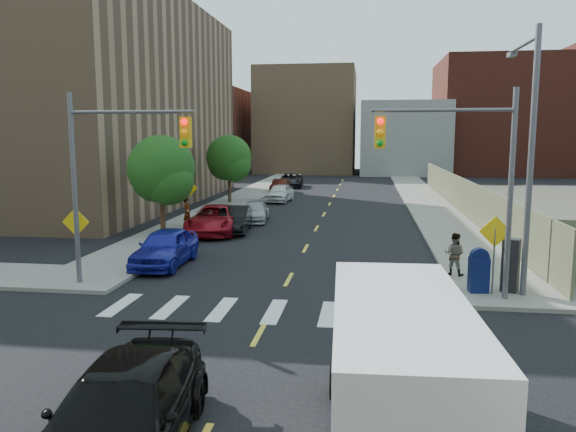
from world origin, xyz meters
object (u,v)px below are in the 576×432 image
(black_sedan, at_px, (122,415))
(parked_car_white, at_px, (280,193))
(cargo_van, at_px, (399,368))
(pedestrian_east, at_px, (454,254))
(parked_car_black, at_px, (235,219))
(parked_car_silver, at_px, (254,212))
(parked_car_maroon, at_px, (280,186))
(parked_car_grey, at_px, (291,180))
(payphone, at_px, (510,265))
(pedestrian_west, at_px, (187,213))
(parked_car_red, at_px, (215,220))
(mailbox, at_px, (479,271))
(parked_car_blue, at_px, (165,247))

(black_sedan, bearing_deg, parked_car_white, 89.76)
(cargo_van, xyz_separation_m, pedestrian_east, (2.78, 12.22, -0.46))
(parked_car_black, bearing_deg, pedestrian_east, -45.44)
(parked_car_black, distance_m, parked_car_silver, 4.16)
(parked_car_maroon, xyz_separation_m, pedestrian_east, (11.57, -31.15, 0.32))
(parked_car_maroon, distance_m, parked_car_grey, 6.07)
(parked_car_silver, distance_m, parked_car_maroon, 17.95)
(parked_car_white, relative_size, parked_car_grey, 0.83)
(parked_car_maroon, height_order, payphone, payphone)
(parked_car_black, distance_m, parked_car_grey, 28.15)
(parked_car_silver, distance_m, parked_car_grey, 24.01)
(payphone, bearing_deg, black_sedan, -104.50)
(parked_car_white, height_order, pedestrian_west, pedestrian_west)
(parked_car_black, relative_size, pedestrian_east, 2.71)
(parked_car_red, relative_size, payphone, 3.07)
(parked_car_red, distance_m, parked_car_grey, 28.74)
(parked_car_maroon, bearing_deg, parked_car_black, -85.52)
(parked_car_black, distance_m, mailbox, 16.05)
(cargo_van, height_order, pedestrian_east, cargo_van)
(parked_car_silver, xyz_separation_m, parked_car_grey, (-0.88, 23.99, 0.11))
(mailbox, xyz_separation_m, pedestrian_east, (-0.47, 2.34, 0.07))
(pedestrian_east, bearing_deg, cargo_van, 101.54)
(payphone, bearing_deg, cargo_van, -88.97)
(parked_car_red, height_order, cargo_van, cargo_van)
(parked_car_black, relative_size, black_sedan, 0.82)
(parked_car_silver, relative_size, black_sedan, 0.78)
(pedestrian_west, bearing_deg, parked_car_white, -7.26)
(parked_car_red, height_order, mailbox, mailbox)
(cargo_van, relative_size, pedestrian_east, 3.68)
(black_sedan, bearing_deg, parked_car_red, 96.33)
(parked_car_black, height_order, mailbox, mailbox)
(parked_car_grey, bearing_deg, parked_car_red, -94.79)
(parked_car_red, bearing_deg, parked_car_white, 81.60)
(parked_car_silver, bearing_deg, mailbox, -60.49)
(parked_car_blue, distance_m, parked_car_black, 8.61)
(payphone, height_order, pedestrian_west, payphone)
(parked_car_grey, bearing_deg, parked_car_maroon, -95.78)
(parked_car_red, relative_size, black_sedan, 1.04)
(parked_car_blue, relative_size, black_sedan, 0.85)
(parked_car_maroon, relative_size, pedestrian_east, 2.42)
(parked_car_grey, relative_size, mailbox, 3.40)
(parked_car_grey, bearing_deg, parked_car_blue, -94.61)
(parked_car_maroon, xyz_separation_m, payphone, (13.12, -33.28, 0.42))
(parked_car_blue, xyz_separation_m, parked_car_maroon, (0.23, 30.62, -0.14))
(parked_car_silver, distance_m, payphone, 19.52)
(cargo_van, bearing_deg, parked_car_red, 111.04)
(parked_car_blue, height_order, pedestrian_west, pedestrian_west)
(cargo_van, height_order, mailbox, cargo_van)
(black_sedan, xyz_separation_m, cargo_van, (4.68, 1.12, 0.64))
(parked_car_red, bearing_deg, parked_car_black, 27.17)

